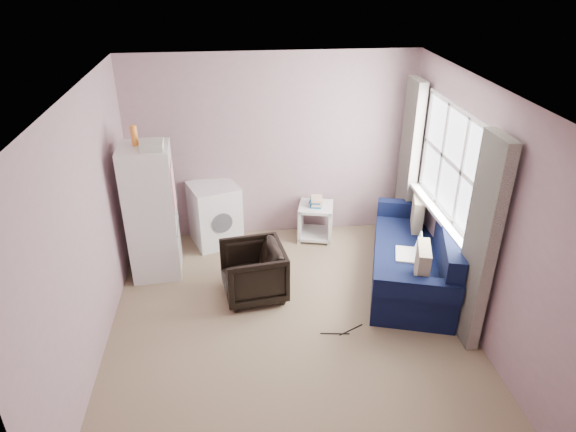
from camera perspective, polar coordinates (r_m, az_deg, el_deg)
name	(u,v)px	position (r m, az deg, el deg)	size (l,w,h in m)	color
room	(291,221)	(4.96, 0.39, -0.57)	(3.84, 4.24, 2.54)	#8D785C
armchair	(253,269)	(5.89, -3.90, -5.93)	(0.68, 0.64, 0.70)	black
fridge	(152,212)	(6.27, -14.93, 0.47)	(0.61, 0.60, 1.88)	silver
washing_machine	(215,213)	(6.98, -8.14, 0.36)	(0.76, 0.76, 0.84)	silver
side_table	(316,219)	(7.08, 3.09, -0.33)	(0.54, 0.54, 0.62)	silver
sofa	(418,259)	(6.31, 14.20, -4.63)	(1.41, 2.14, 0.88)	#0B1233
window_dressing	(439,196)	(6.06, 16.44, 2.14)	(0.17, 2.62, 2.18)	white
floor_cables	(343,332)	(5.58, 6.13, -12.66)	(0.48, 0.16, 0.01)	black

